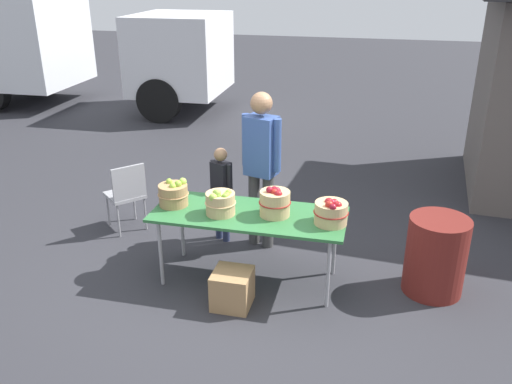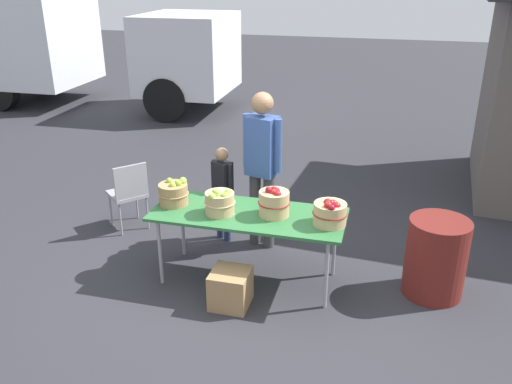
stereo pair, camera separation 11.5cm
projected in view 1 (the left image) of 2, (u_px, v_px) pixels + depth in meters
name	position (u px, v px, depth m)	size (l,w,h in m)	color
ground_plane	(249.00, 279.00, 5.52)	(40.00, 40.00, 0.00)	#2D2D33
market_table	(249.00, 217.00, 5.24)	(1.90, 0.76, 0.75)	#2D6B38
apple_basket_green_0	(174.00, 194.00, 5.36)	(0.31, 0.31, 0.27)	#A87F51
apple_basket_green_1	(220.00, 202.00, 5.16)	(0.31, 0.31, 0.28)	tan
apple_basket_red_0	(275.00, 202.00, 5.13)	(0.31, 0.31, 0.30)	tan
apple_basket_red_1	(331.00, 212.00, 4.97)	(0.33, 0.33, 0.26)	tan
vendor_adult	(261.00, 159.00, 5.79)	(0.46, 0.32, 1.78)	#3F3F3F
child_customer	(221.00, 187.00, 6.05)	(0.27, 0.23, 1.13)	#262D4C
box_truck	(27.00, 37.00, 11.95)	(7.74, 2.33, 2.75)	silver
folding_chair	(127.00, 192.00, 6.33)	(0.56, 0.56, 0.86)	#99999E
trash_barrel	(436.00, 256.00, 5.17)	(0.58, 0.58, 0.78)	maroon
produce_crate	(232.00, 289.00, 5.03)	(0.36, 0.36, 0.36)	#A87F51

